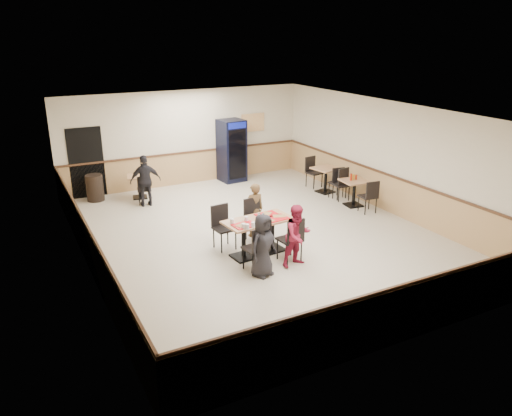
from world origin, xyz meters
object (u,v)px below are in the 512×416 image
diner_woman_right (297,236)px  lone_diner (146,181)px  side_table_far (326,176)px  main_table (258,231)px  diner_woman_left (263,245)px  trash_bin (95,188)px  side_table_near (354,189)px  back_table (139,183)px  pepsi_cooler (232,151)px  diner_man_opposite (254,210)px

diner_woman_right → lone_diner: lone_diner is taller
side_table_far → main_table: bearing=-142.3°
diner_woman_left → trash_bin: 6.80m
main_table → side_table_near: bearing=17.2°
side_table_near → back_table: bearing=146.1°
main_table → diner_woman_left: bearing=-117.9°
side_table_far → back_table: side_table_far is taller
side_table_far → diner_woman_right: bearing=-131.5°
main_table → diner_woman_right: size_ratio=1.17×
back_table → pepsi_cooler: size_ratio=0.38×
main_table → trash_bin: bearing=109.3°
diner_woman_right → pepsi_cooler: bearing=68.3°
side_table_near → pepsi_cooler: pepsi_cooler is taller
diner_man_opposite → trash_bin: diner_man_opposite is taller
lone_diner → side_table_near: lone_diner is taller
side_table_far → back_table: bearing=158.1°
pepsi_cooler → diner_man_opposite: bearing=-113.4°
side_table_far → side_table_near: bearing=-90.4°
back_table → diner_woman_left: bearing=-81.6°
side_table_far → pepsi_cooler: (-2.01, 2.50, 0.50)m
lone_diner → trash_bin: 1.70m
diner_man_opposite → pepsi_cooler: size_ratio=0.66×
main_table → side_table_far: bearing=32.3°
main_table → lone_diner: 4.55m
side_table_far → diner_man_opposite: bearing=-149.6°
lone_diner → side_table_far: (5.23, -1.32, -0.22)m
main_table → lone_diner: lone_diner is taller
side_table_far → back_table: 5.64m
main_table → diner_woman_right: (0.47, -0.88, 0.13)m
diner_woman_left → pepsi_cooler: (2.32, 6.50, 0.35)m
diner_woman_left → side_table_near: bearing=11.2°
lone_diner → pepsi_cooler: size_ratio=0.72×
side_table_far → pepsi_cooler: pepsi_cooler is taller
diner_man_opposite → main_table: bearing=70.3°
diner_woman_right → lone_diner: bearing=99.7°
diner_woman_right → diner_man_opposite: (-0.06, 1.85, -0.01)m
diner_woman_left → back_table: 6.18m
diner_woman_left → diner_woman_right: (0.87, 0.08, 0.01)m
back_table → diner_man_opposite: bearing=-67.8°
back_table → diner_woman_right: bearing=-73.7°
side_table_near → main_table: bearing=-157.5°
diner_woman_left → side_table_near: (4.32, 2.59, -0.16)m
lone_diner → side_table_far: 5.40m
main_table → lone_diner: size_ratio=1.08×
diner_woman_left → side_table_far: size_ratio=1.57×
diner_woman_left → pepsi_cooler: size_ratio=0.65×
diner_man_opposite → trash_bin: size_ratio=1.71×
diner_woman_right → diner_man_opposite: size_ratio=1.02×
side_table_far → pepsi_cooler: bearing=128.9°
side_table_near → pepsi_cooler: 4.42m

